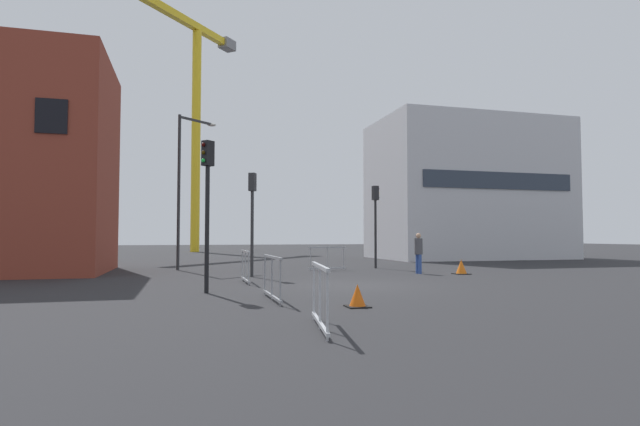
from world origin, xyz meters
name	(u,v)px	position (x,y,z in m)	size (l,w,h in m)	color
ground	(353,285)	(0.00, 0.00, 0.00)	(160.00, 160.00, 0.00)	#28282B
brick_building	(8,164)	(-12.40, 8.42, 4.60)	(7.96, 6.74, 9.20)	brown
office_block	(467,190)	(14.42, 16.79, 4.88)	(12.93, 7.88, 9.76)	silver
construction_crane	(194,99)	(-4.41, 36.74, 15.53)	(11.71, 13.33, 23.62)	yellow
streetlamp_tall	(184,177)	(-5.26, 9.14, 4.36)	(1.82, 1.44, 7.27)	#2D2D30
traffic_light_far	(252,207)	(-2.68, 4.16, 2.70)	(0.34, 0.39, 4.02)	#2D2D30
traffic_light_verge	(376,213)	(3.86, 7.81, 2.71)	(0.39, 0.29, 4.05)	#232326
traffic_light_island	(207,191)	(-4.61, -1.06, 2.82)	(0.37, 0.37, 4.22)	black
pedestrian_walking	(419,250)	(4.28, 3.99, 0.99)	(0.34, 0.34, 1.70)	#33519E
safety_barrier_left_run	(320,295)	(-2.99, -7.03, 0.56)	(0.38, 2.16, 1.08)	#B2B5BA
safety_barrier_front	(327,258)	(1.16, 7.01, 0.56)	(1.81, 0.18, 1.08)	#9EA0A5
safety_barrier_mid_span	(272,277)	(-3.12, -3.00, 0.56)	(0.07, 2.47, 1.08)	gray
safety_barrier_rear	(245,266)	(-3.21, 1.80, 0.56)	(0.06, 2.02, 1.08)	#9EA0A5
traffic_cone_orange	(461,267)	(5.84, 3.27, 0.28)	(0.60, 0.60, 0.61)	black
traffic_cone_by_barrier	(357,297)	(-1.51, -4.73, 0.23)	(0.50, 0.50, 0.51)	black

